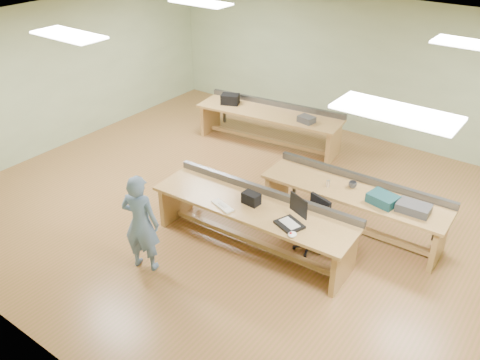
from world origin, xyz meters
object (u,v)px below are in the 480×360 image
Objects in this scene: person at (141,223)px; camera_bag at (251,198)px; drinks_can at (328,183)px; workbench_mid at (354,200)px; laptop_base at (289,225)px; workbench_back at (270,120)px; task_chair at (311,231)px; parts_bin_teal at (383,199)px; workbench_front at (254,215)px; mug at (353,185)px; parts_bin_grey at (414,208)px.

person is 5.83× the size of camera_bag.
camera_bag is at bearing -121.36° from drinks_can.
workbench_mid is 1.49m from laptop_base.
workbench_back reaches higher than drinks_can.
task_chair is at bearing -151.54° from person.
drinks_can is at bearing -160.47° from workbench_mid.
workbench_back is at bearing 148.97° from parts_bin_teal.
person is at bearing -124.15° from laptop_base.
workbench_mid is at bearing 54.19° from camera_bag.
workbench_front is at bearing -130.90° from workbench_mid.
drinks_can is at bearing 57.75° from workbench_front.
parts_bin_teal is at bearing 58.61° from task_chair.
task_chair is at bearing 34.06° from camera_bag.
person is 2.97m from drinks_can.
parts_bin_grey is at bearing -5.83° from mug.
parts_bin_grey is (2.97, 2.57, 0.05)m from person.
task_chair is 0.84m from drinks_can.
mug is at bearing -41.33° from workbench_back.
laptop_base is (1.71, 1.20, 0.01)m from person.
drinks_can is (-0.33, -0.20, 0.00)m from mug.
parts_bin_grey reaches higher than task_chair.
drinks_can is (0.64, 1.13, 0.24)m from workbench_front.
camera_bag reaches higher than parts_bin_teal.
parts_bin_teal is at bearing 34.68° from workbench_front.
drinks_can is at bearing -176.08° from parts_bin_grey.
camera_bag reaches higher than mug.
parts_bin_teal is 0.58m from mug.
workbench_back is 7.68× the size of parts_bin_teal.
mug is at bearing 51.16° from workbench_front.
camera_bag is 1.06m from task_chair.
drinks_can is at bearing -47.50° from workbench_back.
person is 14.34× the size of drinks_can.
workbench_mid is 0.57m from parts_bin_teal.
person is 1.75× the size of task_chair.
laptop_base is 1.56m from parts_bin_teal.
laptop_base is (2.53, -3.33, 0.21)m from workbench_back.
camera_bag is 0.55× the size of parts_bin_grey.
drinks_can is at bearing 115.56° from task_chair.
parts_bin_grey is (2.03, 1.22, -0.02)m from camera_bag.
workbench_front is 3.74× the size of task_chair.
workbench_mid is at bearing -145.13° from person.
person reaches higher than drinks_can.
workbench_front is at bearing 9.90° from camera_bag.
workbench_back is at bearing -97.26° from person.
workbench_mid is 0.26m from mug.
parts_bin_grey is (1.98, 1.22, 0.25)m from workbench_front.
workbench_front is 1.65m from workbench_mid.
parts_bin_teal is (0.77, 0.71, 0.50)m from task_chair.
camera_bag is (0.94, 1.35, 0.08)m from person.
workbench_mid is at bearing -28.37° from mug.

